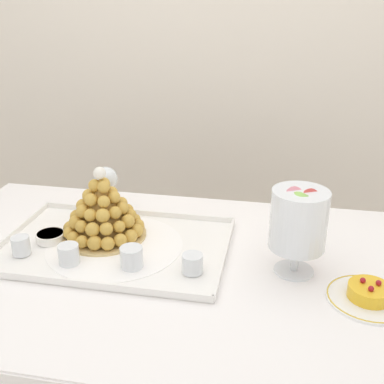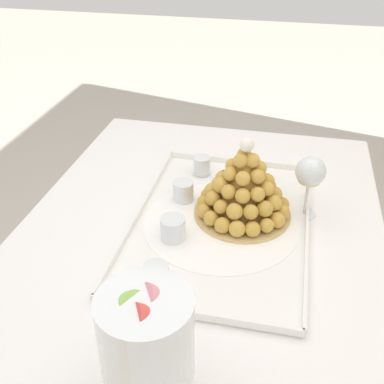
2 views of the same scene
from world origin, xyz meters
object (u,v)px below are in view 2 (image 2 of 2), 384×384
at_px(dessert_cup_left, 202,166).
at_px(wine_glass, 310,174).
at_px(croquembouche, 244,188).
at_px(creme_brulee_ramekin, 229,180).
at_px(serving_tray, 221,224).
at_px(dessert_cup_mid_left, 183,192).
at_px(dessert_cup_centre, 173,229).
at_px(macaron_goblet, 146,339).
at_px(dessert_cup_mid_right, 156,276).

xyz_separation_m(dessert_cup_left, wine_glass, (0.14, 0.31, 0.09)).
distance_m(croquembouche, creme_brulee_ramekin, 0.17).
bearing_deg(serving_tray, croquembouche, 136.48).
height_order(dessert_cup_left, dessert_cup_mid_left, dessert_cup_mid_left).
bearing_deg(wine_glass, dessert_cup_centre, -59.44).
relative_size(dessert_cup_left, dessert_cup_centre, 0.86).
bearing_deg(macaron_goblet, dessert_cup_centre, -170.52).
bearing_deg(wine_glass, creme_brulee_ramekin, -114.50).
bearing_deg(croquembouche, wine_glass, 106.64).
relative_size(croquembouche, dessert_cup_mid_left, 4.46).
distance_m(croquembouche, dessert_cup_left, 0.25).
bearing_deg(croquembouche, macaron_goblet, -8.08).
height_order(croquembouche, creme_brulee_ramekin, croquembouche).
relative_size(croquembouche, dessert_cup_mid_right, 4.50).
bearing_deg(serving_tray, dessert_cup_mid_right, -21.38).
height_order(serving_tray, macaron_goblet, macaron_goblet).
distance_m(dessert_cup_centre, dessert_cup_mid_right, 0.17).
relative_size(serving_tray, creme_brulee_ramekin, 7.65).
xyz_separation_m(dessert_cup_mid_right, macaron_goblet, (0.26, 0.07, 0.12)).
height_order(serving_tray, creme_brulee_ramekin, creme_brulee_ramekin).
xyz_separation_m(dessert_cup_mid_right, wine_glass, (-0.35, 0.31, 0.09)).
distance_m(dessert_cup_left, wine_glass, 0.35).
bearing_deg(dessert_cup_mid_right, wine_glass, 138.73).
bearing_deg(wine_glass, dessert_cup_mid_left, -88.09).
xyz_separation_m(dessert_cup_centre, creme_brulee_ramekin, (-0.28, 0.09, -0.01)).
relative_size(dessert_cup_mid_left, macaron_goblet, 0.23).
relative_size(dessert_cup_mid_left, creme_brulee_ramekin, 0.66).
bearing_deg(creme_brulee_ramekin, dessert_cup_centre, -18.31).
bearing_deg(dessert_cup_mid_right, croquembouche, 154.08).
bearing_deg(macaron_goblet, serving_tray, 176.47).
xyz_separation_m(dessert_cup_left, creme_brulee_ramekin, (0.04, 0.09, -0.01)).
relative_size(croquembouche, wine_glass, 1.49).
bearing_deg(dessert_cup_left, dessert_cup_mid_right, 0.07).
distance_m(dessert_cup_centre, macaron_goblet, 0.45).
bearing_deg(serving_tray, wine_glass, 115.37).
distance_m(dessert_cup_centre, wine_glass, 0.37).
xyz_separation_m(creme_brulee_ramekin, macaron_goblet, (0.72, -0.02, 0.13)).
bearing_deg(croquembouche, creme_brulee_ramekin, -158.49).
bearing_deg(serving_tray, dessert_cup_mid_left, -126.50).
bearing_deg(dessert_cup_left, dessert_cup_mid_left, -7.50).
height_order(dessert_cup_mid_right, wine_glass, wine_glass).
relative_size(dessert_cup_left, macaron_goblet, 0.21).
bearing_deg(dessert_cup_mid_right, dessert_cup_left, -179.93).
bearing_deg(dessert_cup_mid_left, macaron_goblet, 8.23).
relative_size(serving_tray, croquembouche, 2.60).
height_order(creme_brulee_ramekin, wine_glass, wine_glass).
height_order(croquembouche, dessert_cup_mid_right, croquembouche).
xyz_separation_m(serving_tray, dessert_cup_centre, (0.09, -0.10, 0.03)).
bearing_deg(dessert_cup_left, creme_brulee_ramekin, 63.95).
relative_size(dessert_cup_left, wine_glass, 0.31).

